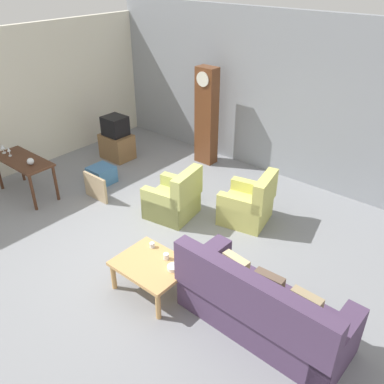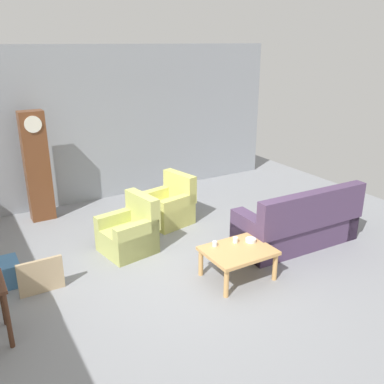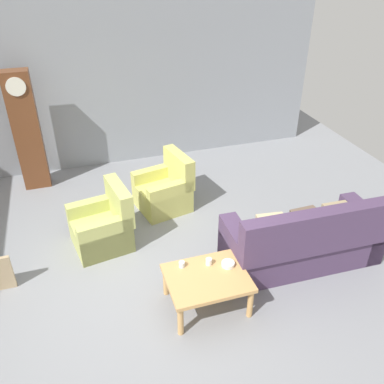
% 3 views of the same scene
% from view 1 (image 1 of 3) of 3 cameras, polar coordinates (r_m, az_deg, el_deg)
% --- Properties ---
extents(ground_plane, '(10.40, 10.40, 0.00)m').
position_cam_1_polar(ground_plane, '(6.49, -5.10, -8.14)').
color(ground_plane, gray).
extents(garage_door_wall, '(8.40, 0.16, 3.20)m').
position_cam_1_polar(garage_door_wall, '(8.38, 12.31, 12.74)').
color(garage_door_wall, gray).
rests_on(garage_door_wall, ground_plane).
extents(pegboard_wall_left, '(0.12, 6.40, 2.88)m').
position_cam_1_polar(pegboard_wall_left, '(9.19, -23.10, 11.52)').
color(pegboard_wall_left, silver).
rests_on(pegboard_wall_left, ground_plane).
extents(couch_floral, '(2.12, 0.94, 1.04)m').
position_cam_1_polar(couch_floral, '(5.14, 9.61, -15.67)').
color(couch_floral, '#4C3856').
rests_on(couch_floral, ground_plane).
extents(armchair_olive_near, '(0.91, 0.88, 0.92)m').
position_cam_1_polar(armchair_olive_near, '(7.13, -2.55, -1.18)').
color(armchair_olive_near, '#B7BC66').
rests_on(armchair_olive_near, ground_plane).
extents(armchair_olive_far, '(0.93, 0.91, 0.92)m').
position_cam_1_polar(armchair_olive_far, '(7.05, 7.83, -1.89)').
color(armchair_olive_far, '#C9C765').
rests_on(armchair_olive_far, ground_plane).
extents(coffee_table_wood, '(0.96, 0.76, 0.46)m').
position_cam_1_polar(coffee_table_wood, '(5.59, -5.64, -10.35)').
color(coffee_table_wood, tan).
rests_on(coffee_table_wood, ground_plane).
extents(console_table_dark, '(1.30, 0.56, 0.74)m').
position_cam_1_polar(console_table_dark, '(8.25, -22.44, 3.58)').
color(console_table_dark, '#472819').
rests_on(console_table_dark, ground_plane).
extents(grandfather_clock, '(0.44, 0.30, 2.08)m').
position_cam_1_polar(grandfather_clock, '(8.82, 2.04, 10.48)').
color(grandfather_clock, brown).
rests_on(grandfather_clock, ground_plane).
extents(tv_stand_cabinet, '(0.68, 0.52, 0.56)m').
position_cam_1_polar(tv_stand_cabinet, '(9.42, -10.39, 6.28)').
color(tv_stand_cabinet, brown).
rests_on(tv_stand_cabinet, ground_plane).
extents(tv_crt, '(0.48, 0.44, 0.42)m').
position_cam_1_polar(tv_crt, '(9.23, -10.67, 9.06)').
color(tv_crt, black).
rests_on(tv_crt, tv_stand_cabinet).
extents(framed_picture_leaning, '(0.60, 0.05, 0.49)m').
position_cam_1_polar(framed_picture_leaning, '(7.86, -13.31, 0.63)').
color(framed_picture_leaning, tan).
rests_on(framed_picture_leaning, ground_plane).
extents(storage_box_blue, '(0.45, 0.45, 0.34)m').
position_cam_1_polar(storage_box_blue, '(8.46, -12.47, 2.37)').
color(storage_box_blue, teal).
rests_on(storage_box_blue, ground_plane).
extents(glass_dome_cloche, '(0.13, 0.13, 0.13)m').
position_cam_1_polar(glass_dome_cloche, '(7.90, -21.59, 3.99)').
color(glass_dome_cloche, silver).
rests_on(glass_dome_cloche, console_table_dark).
extents(cup_white_porcelain, '(0.08, 0.08, 0.08)m').
position_cam_1_polar(cup_white_porcelain, '(5.58, -3.63, -8.93)').
color(cup_white_porcelain, white).
rests_on(cup_white_porcelain, coffee_table_wood).
extents(cup_blue_rimmed, '(0.07, 0.07, 0.07)m').
position_cam_1_polar(cup_blue_rimmed, '(5.79, -5.59, -7.37)').
color(cup_blue_rimmed, silver).
rests_on(cup_blue_rimmed, coffee_table_wood).
extents(bowl_white_stacked, '(0.16, 0.16, 0.05)m').
position_cam_1_polar(bowl_white_stacked, '(5.42, -2.65, -10.46)').
color(bowl_white_stacked, white).
rests_on(bowl_white_stacked, coffee_table_wood).
extents(wine_glass_tall, '(0.08, 0.08, 0.18)m').
position_cam_1_polar(wine_glass_tall, '(8.56, -24.86, 5.65)').
color(wine_glass_tall, silver).
rests_on(wine_glass_tall, console_table_dark).
extents(wine_glass_mid, '(0.06, 0.06, 0.19)m').
position_cam_1_polar(wine_glass_mid, '(8.38, -24.17, 5.34)').
color(wine_glass_mid, silver).
rests_on(wine_glass_mid, console_table_dark).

